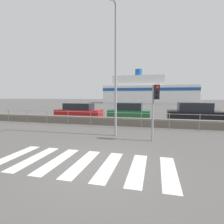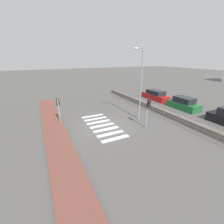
# 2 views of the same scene
# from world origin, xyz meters

# --- Properties ---
(ground_plane) EXTENTS (160.00, 160.00, 0.00)m
(ground_plane) POSITION_xyz_m (0.00, 0.00, 0.00)
(ground_plane) COLOR #565451
(crosswalk) EXTENTS (5.85, 2.40, 0.01)m
(crosswalk) POSITION_xyz_m (-0.50, 0.00, 0.00)
(crosswalk) COLOR silver
(crosswalk) RESTS_ON ground_plane
(seawall) EXTENTS (25.36, 0.55, 0.57)m
(seawall) POSITION_xyz_m (0.00, 7.20, 0.29)
(seawall) COLOR #6B6056
(seawall) RESTS_ON ground_plane
(harbor_fence) EXTENTS (22.86, 0.04, 1.08)m
(harbor_fence) POSITION_xyz_m (0.00, 6.33, 0.71)
(harbor_fence) COLOR gray
(harbor_fence) RESTS_ON ground_plane
(traffic_light_far) EXTENTS (0.34, 0.32, 2.69)m
(traffic_light_far) POSITION_xyz_m (1.76, 3.35, 1.98)
(traffic_light_far) COLOR gray
(traffic_light_far) RESTS_ON ground_plane
(streetlamp) EXTENTS (0.32, 1.05, 6.92)m
(streetlamp) POSITION_xyz_m (-0.31, 3.86, 4.21)
(streetlamp) COLOR gray
(streetlamp) RESTS_ON ground_plane
(ferry_boat) EXTENTS (23.36, 6.29, 8.91)m
(ferry_boat) POSITION_xyz_m (-0.57, 41.82, 3.03)
(ferry_boat) COLOR white
(ferry_boat) RESTS_ON ground_plane
(parked_car_red) EXTENTS (4.58, 1.76, 1.40)m
(parked_car_red) POSITION_xyz_m (-5.66, 10.91, 0.60)
(parked_car_red) COLOR #B21919
(parked_car_red) RESTS_ON ground_plane
(parked_car_green) EXTENTS (3.82, 1.71, 1.48)m
(parked_car_green) POSITION_xyz_m (-0.60, 10.91, 0.63)
(parked_car_green) COLOR #1E6633
(parked_car_green) RESTS_ON ground_plane
(parked_car_black) EXTENTS (4.33, 1.84, 1.57)m
(parked_car_black) POSITION_xyz_m (4.96, 10.91, 0.67)
(parked_car_black) COLOR black
(parked_car_black) RESTS_ON ground_plane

